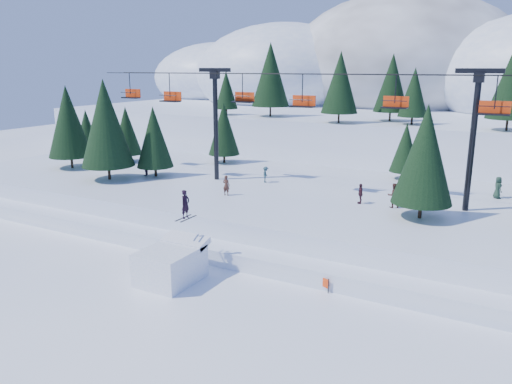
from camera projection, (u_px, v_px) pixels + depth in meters
The scene contains 10 objects.
ground at pixel (178, 299), 28.44m from camera, with size 160.00×160.00×0.00m, color white.
mid_shelf at pixel (304, 204), 43.45m from camera, with size 70.00×22.00×2.50m, color white.
berm at pixel (247, 247), 35.12m from camera, with size 70.00×6.00×1.10m, color white.
mountain_ridge at pixel (400, 85), 90.89m from camera, with size 119.00×60.64×26.46m.
jump_kicker at pixel (172, 263), 30.66m from camera, with size 3.07×4.32×5.47m.
chairlift at pixel (312, 111), 41.27m from camera, with size 46.29×3.21×10.28m.
conifer_stand at pixel (308, 140), 41.73m from camera, with size 62.37×17.28×9.36m.
distant_skiers at pixel (311, 182), 42.34m from camera, with size 31.91×10.46×1.88m.
banner_near at pixel (312, 277), 30.11m from camera, with size 2.64×1.16×0.90m.
banner_far at pixel (366, 287), 28.76m from camera, with size 2.78×0.72×0.90m.
Camera 1 is at (16.43, -20.75, 12.87)m, focal length 35.00 mm.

